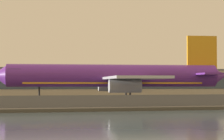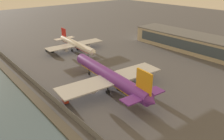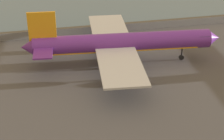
{
  "view_description": "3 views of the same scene",
  "coord_description": "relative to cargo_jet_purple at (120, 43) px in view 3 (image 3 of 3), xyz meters",
  "views": [
    {
      "loc": [
        -20.52,
        -84.64,
        4.07
      ],
      "look_at": [
        1.7,
        7.78,
        7.08
      ],
      "focal_mm": 70.0,
      "sensor_mm": 36.0,
      "label": 1
    },
    {
      "loc": [
        60.23,
        -43.08,
        40.97
      ],
      "look_at": [
        -3.5,
        10.89,
        4.69
      ],
      "focal_mm": 35.0,
      "sensor_mm": 36.0,
      "label": 2
    },
    {
      "loc": [
        22.42,
        88.15,
        43.57
      ],
      "look_at": [
        6.54,
        15.88,
        4.19
      ],
      "focal_mm": 60.0,
      "sensor_mm": 36.0,
      "label": 3
    }
  ],
  "objects": [
    {
      "name": "cargo_jet_purple",
      "position": [
        0.0,
        0.0,
        0.0
      ],
      "size": [
        50.22,
        43.3,
        14.64
      ],
      "color": "#602889",
      "rests_on": "ground"
    },
    {
      "name": "shoreline_seawall",
      "position": [
        -2.11,
        -25.45,
        -5.34
      ],
      "size": [
        320.0,
        3.0,
        0.5
      ],
      "color": "#474238",
      "rests_on": "ground"
    },
    {
      "name": "baggage_tug",
      "position": [
        -2.75,
        -17.96,
        -4.78
      ],
      "size": [
        3.46,
        2.21,
        1.8
      ],
      "color": "red",
      "rests_on": "ground"
    },
    {
      "name": "ground_plane",
      "position": [
        -2.11,
        -4.95,
        -5.59
      ],
      "size": [
        500.0,
        500.0,
        0.0
      ],
      "primitive_type": "plane",
      "color": "#4C4C51"
    },
    {
      "name": "perimeter_fence",
      "position": [
        -2.11,
        -20.95,
        -4.46
      ],
      "size": [
        280.0,
        0.1,
        2.25
      ],
      "color": "slate",
      "rests_on": "ground"
    }
  ]
}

